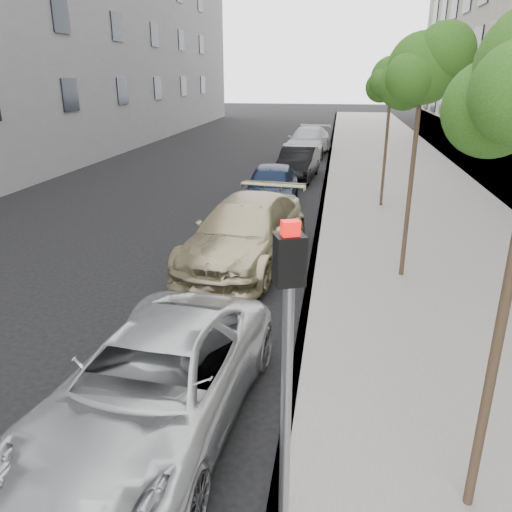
% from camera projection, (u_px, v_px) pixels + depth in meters
% --- Properties ---
extents(sidewalk, '(6.40, 72.00, 0.14)m').
position_uv_depth(sidewalk, '(389.00, 163.00, 26.02)').
color(sidewalk, gray).
rests_on(sidewalk, ground).
extents(curb, '(0.15, 72.00, 0.14)m').
position_uv_depth(curb, '(329.00, 161.00, 26.49)').
color(curb, '#9E9B93').
rests_on(curb, ground).
extents(tree_mid, '(1.73, 1.53, 5.24)m').
position_uv_depth(tree_mid, '(424.00, 69.00, 9.82)').
color(tree_mid, '#38281C').
rests_on(tree_mid, sidewalk).
extents(tree_far, '(1.68, 1.48, 5.01)m').
position_uv_depth(tree_far, '(393.00, 78.00, 15.92)').
color(tree_far, '#38281C').
rests_on(tree_far, sidewalk).
extents(signal_pole, '(0.29, 0.26, 3.20)m').
position_uv_depth(signal_pole, '(287.00, 355.00, 4.30)').
color(signal_pole, '#939699').
rests_on(signal_pole, sidewalk).
extents(minivan, '(2.60, 4.96, 1.33)m').
position_uv_depth(minivan, '(155.00, 383.00, 6.43)').
color(minivan, silver).
rests_on(minivan, ground).
extents(suv, '(2.92, 5.64, 1.56)m').
position_uv_depth(suv, '(246.00, 232.00, 12.23)').
color(suv, tan).
rests_on(suv, ground).
extents(sedan_blue, '(1.94, 4.47, 1.50)m').
position_uv_depth(sedan_blue, '(271.00, 186.00, 17.35)').
color(sedan_blue, '#0F1A32').
rests_on(sedan_blue, ground).
extents(sedan_black, '(1.81, 4.32, 1.39)m').
position_uv_depth(sedan_black, '(298.00, 163.00, 22.13)').
color(sedan_black, black).
rests_on(sedan_black, ground).
extents(sedan_rear, '(2.73, 5.57, 1.56)m').
position_uv_depth(sedan_rear, '(308.00, 141.00, 28.68)').
color(sedan_rear, '#9B9EA3').
rests_on(sedan_rear, ground).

